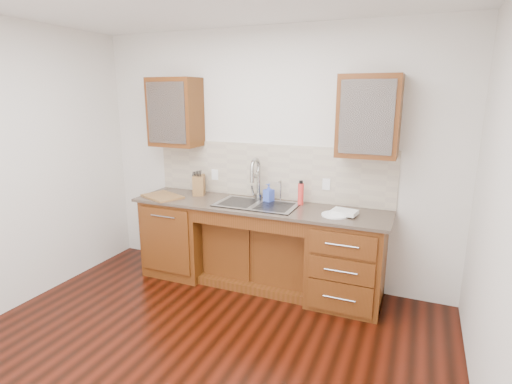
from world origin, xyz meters
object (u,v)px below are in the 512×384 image
at_px(water_bottle, 301,194).
at_px(cutting_board, 162,196).
at_px(soap_bottle, 269,193).
at_px(plate, 335,215).
at_px(knife_block, 199,185).

distance_m(water_bottle, cutting_board, 1.54).
distance_m(soap_bottle, plate, 0.79).
height_order(soap_bottle, water_bottle, water_bottle).
xyz_separation_m(knife_block, cutting_board, (-0.31, -0.27, -0.10)).
bearing_deg(water_bottle, knife_block, -178.59).
bearing_deg(soap_bottle, water_bottle, 26.46).
relative_size(knife_block, cutting_board, 0.51).
xyz_separation_m(plate, knife_block, (-1.60, 0.22, 0.10)).
xyz_separation_m(water_bottle, plate, (0.41, -0.25, -0.10)).
bearing_deg(plate, water_bottle, 148.78).
relative_size(plate, knife_block, 1.16).
xyz_separation_m(water_bottle, cutting_board, (-1.50, -0.30, -0.10)).
bearing_deg(knife_block, soap_bottle, -22.44).
distance_m(water_bottle, knife_block, 1.19).
relative_size(plate, cutting_board, 0.58).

